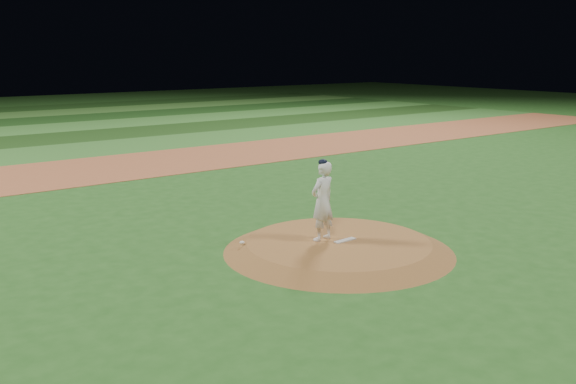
% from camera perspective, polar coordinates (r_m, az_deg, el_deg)
% --- Properties ---
extents(ground, '(120.00, 120.00, 0.00)m').
position_cam_1_polar(ground, '(15.46, 4.49, -5.27)').
color(ground, '#22551B').
rests_on(ground, ground).
extents(infield_dirt_band, '(70.00, 6.00, 0.02)m').
position_cam_1_polar(infield_dirt_band, '(27.25, -15.41, 2.11)').
color(infield_dirt_band, '#9E5531').
rests_on(infield_dirt_band, ground).
extents(outfield_stripe_0, '(70.00, 5.00, 0.02)m').
position_cam_1_polar(outfield_stripe_0, '(32.36, -19.06, 3.45)').
color(outfield_stripe_0, '#316D27').
rests_on(outfield_stripe_0, ground).
extents(outfield_stripe_1, '(70.00, 5.00, 0.02)m').
position_cam_1_polar(outfield_stripe_1, '(37.11, -21.51, 4.34)').
color(outfield_stripe_1, '#1B3F14').
rests_on(outfield_stripe_1, ground).
extents(outfield_stripe_2, '(70.00, 5.00, 0.02)m').
position_cam_1_polar(outfield_stripe_2, '(41.92, -23.40, 5.02)').
color(outfield_stripe_2, '#387A2C').
rests_on(outfield_stripe_2, ground).
extents(pitchers_mound, '(5.50, 5.50, 0.25)m').
position_cam_1_polar(pitchers_mound, '(15.42, 4.50, -4.82)').
color(pitchers_mound, brown).
rests_on(pitchers_mound, ground).
extents(pitching_rubber, '(0.61, 0.18, 0.03)m').
position_cam_1_polar(pitching_rubber, '(15.41, 5.09, -4.30)').
color(pitching_rubber, beige).
rests_on(pitching_rubber, pitchers_mound).
extents(rosin_bag, '(0.12, 0.12, 0.07)m').
position_cam_1_polar(rosin_bag, '(15.16, -4.11, -4.49)').
color(rosin_bag, white).
rests_on(rosin_bag, pitchers_mound).
extents(pitcher_on_mound, '(0.76, 0.56, 1.97)m').
position_cam_1_polar(pitcher_on_mound, '(15.23, 3.09, -0.77)').
color(pitcher_on_mound, white).
rests_on(pitcher_on_mound, pitchers_mound).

